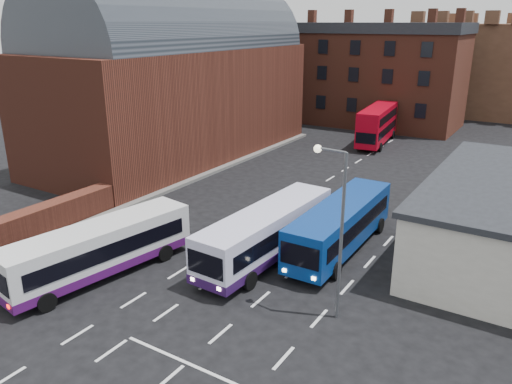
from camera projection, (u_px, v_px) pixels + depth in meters
The scene contains 11 objects.
ground at pixel (146, 293), 23.89m from camera, with size 180.00×180.00×0.00m, color black.
railway_station at pixel (177, 75), 46.03m from camera, with size 12.00×28.00×16.00m.
forecourt_wall at pixel (44, 220), 30.31m from camera, with size 1.20×10.00×1.80m, color #602B1E.
brick_terrace at pixel (368, 79), 62.03m from camera, with size 22.00×10.00×11.00m, color brown.
castle_keep at pixel (497, 68), 71.90m from camera, with size 22.00×22.00×12.00m, color brown.
bus_white_outbound at pixel (100, 246), 25.05m from camera, with size 3.86×10.15×2.71m.
bus_white_inbound at pixel (267, 230), 26.85m from camera, with size 2.96×10.42×2.81m.
bus_blue at pixel (341, 223), 27.84m from camera, with size 2.64×10.21×2.78m.
bus_red_double at pixel (377, 125), 52.23m from camera, with size 3.32×9.93×3.90m.
street_lamp at pixel (337, 219), 20.59m from camera, with size 1.54×0.38×7.58m.
pedestrian_beige at pixel (1, 268), 24.56m from camera, with size 0.78×0.61×1.60m, color tan.
Camera 1 is at (15.63, -15.04, 12.31)m, focal length 35.00 mm.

